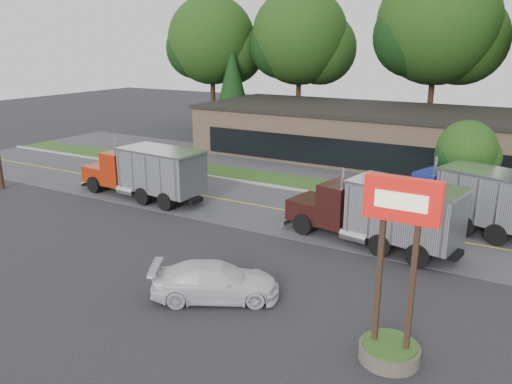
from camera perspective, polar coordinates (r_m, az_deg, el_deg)
ground at (r=23.37m, az=-9.08°, el=-7.83°), size 140.00×140.00×0.00m
road at (r=30.37m, az=1.58°, el=-1.81°), size 60.00×8.00×0.02m
center_line at (r=30.37m, az=1.58°, el=-1.81°), size 60.00×0.12×0.01m
curb at (r=33.95m, az=4.96°, el=0.13°), size 60.00×0.30×0.12m
grass_verge at (r=35.53m, az=6.19°, el=0.84°), size 60.00×3.40×0.03m
far_parking at (r=40.02m, az=9.11°, el=2.52°), size 60.00×7.00×0.02m
strip_mall at (r=44.60m, az=14.45°, el=6.27°), size 32.00×12.00×4.00m
bilo_sign at (r=16.11m, az=15.44°, el=-12.04°), size 2.20×1.90×5.95m
tree_far_a at (r=58.94m, az=-4.88°, el=16.45°), size 10.44×9.83×14.89m
tree_far_b at (r=55.70m, az=5.23°, el=16.80°), size 10.83×10.19×15.45m
tree_far_c at (r=51.42m, az=20.24°, el=16.99°), size 11.88×11.18×16.95m
evergreen_left at (r=55.21m, az=-2.70°, el=12.23°), size 4.33×4.33×9.85m
tree_verge at (r=32.23m, az=23.02°, el=4.14°), size 3.72×3.50×5.30m
dump_truck_red at (r=32.44m, az=-12.31°, el=2.34°), size 9.45×3.31×3.36m
dump_truck_blue at (r=28.79m, az=22.97°, el=-0.44°), size 8.13×4.78×3.36m
dump_truck_maroon at (r=24.90m, az=14.05°, el=-2.12°), size 9.01×4.04×3.36m
rally_car at (r=19.75m, az=-4.66°, el=-10.12°), size 5.30×4.21×1.44m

